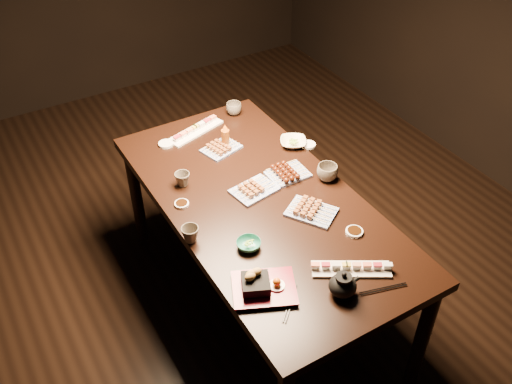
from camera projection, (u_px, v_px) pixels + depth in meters
ground at (243, 263)px, 3.55m from camera, size 5.00×5.00×0.00m
dining_table at (261, 253)px, 3.09m from camera, size 1.32×1.97×0.75m
sushi_platter_near at (351, 267)px, 2.47m from camera, size 0.34×0.26×0.04m
sushi_platter_far at (195, 129)px, 3.32m from camera, size 0.38×0.20×0.04m
yakitori_plate_center at (254, 187)px, 2.89m from camera, size 0.24×0.19×0.06m
yakitori_plate_right at (312, 209)px, 2.76m from camera, size 0.26×0.28×0.06m
yakitori_plate_left at (221, 146)px, 3.18m from camera, size 0.23×0.19×0.05m
tsukune_plate at (288, 171)px, 2.99m from camera, size 0.21×0.16×0.05m
edamame_bowl_green at (249, 245)px, 2.58m from camera, size 0.13×0.13×0.04m
edamame_bowl_cream at (293, 142)px, 3.22m from camera, size 0.20×0.20×0.04m
tempura_tray at (264, 283)px, 2.37m from camera, size 0.33×0.30×0.10m
teacup_near_left at (190, 234)px, 2.61m from camera, size 0.11×0.11×0.08m
teacup_mid_right at (327, 173)px, 2.96m from camera, size 0.15×0.15×0.09m
teacup_far_left at (183, 179)px, 2.93m from camera, size 0.10×0.10×0.07m
teacup_far_right at (234, 109)px, 3.47m from camera, size 0.10×0.10×0.07m
teapot at (343, 283)px, 2.35m from camera, size 0.16×0.16×0.12m
condiment_bottle at (225, 136)px, 3.17m from camera, size 0.06×0.06×0.14m
sauce_dish_west at (182, 204)px, 2.82m from camera, size 0.08×0.08×0.01m
sauce_dish_east at (309, 145)px, 3.22m from camera, size 0.11×0.11×0.01m
sauce_dish_se at (354, 232)px, 2.66m from camera, size 0.09×0.09×0.01m
sauce_dish_nw at (166, 144)px, 3.22m from camera, size 0.12×0.12×0.01m
chopsticks_near at (290, 303)px, 2.34m from camera, size 0.16×0.15×0.01m
chopsticks_se at (383, 289)px, 2.40m from camera, size 0.21×0.07×0.01m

